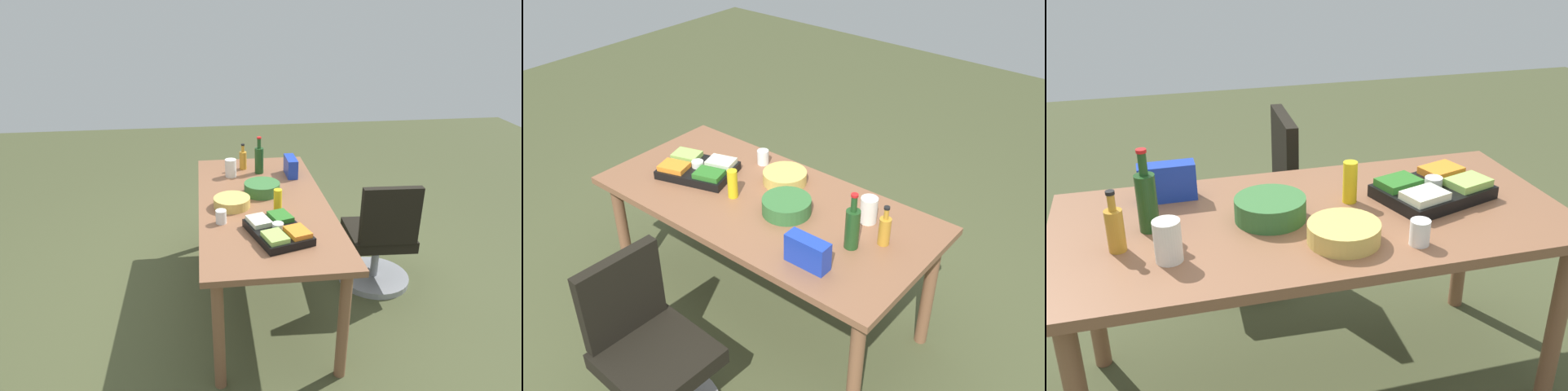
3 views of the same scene
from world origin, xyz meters
TOP-DOWN VIEW (x-y plane):
  - ground_plane at (0.00, 0.00)m, footprint 10.00×10.00m
  - conference_table at (0.00, 0.00)m, footprint 1.92×0.91m
  - office_chair at (0.06, -0.92)m, footprint 0.56×0.56m
  - wine_bottle at (0.60, -0.04)m, footprint 0.09×0.09m
  - salad_bowl at (0.16, -0.01)m, footprint 0.30×0.30m
  - veggie_tray at (-0.50, -0.03)m, footprint 0.49×0.41m
  - mustard_bottle at (-0.17, -0.08)m, footprint 0.07×0.07m
  - mayo_jar at (0.54, 0.20)m, footprint 0.10×0.10m
  - chip_bag_blue at (0.51, -0.29)m, footprint 0.22×0.08m
  - dressing_bottle at (0.71, 0.08)m, footprint 0.06×0.06m
  - paper_cup at (-0.28, 0.31)m, footprint 0.08×0.08m
  - chip_bowl at (-0.04, 0.22)m, footprint 0.31×0.31m

SIDE VIEW (x-z plane):
  - ground_plane at x=0.00m, z-range 0.00..0.00m
  - office_chair at x=0.06m, z-range -0.10..0.81m
  - conference_table at x=0.00m, z-range 0.31..1.11m
  - chip_bowl at x=-0.04m, z-range 0.80..0.87m
  - veggie_tray at x=-0.50m, z-range 0.79..0.88m
  - salad_bowl at x=0.16m, z-range 0.80..0.88m
  - paper_cup at x=-0.28m, z-range 0.80..0.89m
  - mayo_jar at x=0.54m, z-range 0.80..0.94m
  - chip_bag_blue at x=0.51m, z-range 0.80..0.95m
  - dressing_bottle at x=0.71m, z-range 0.77..0.99m
  - mustard_bottle at x=-0.17m, z-range 0.80..0.96m
  - wine_bottle at x=0.60m, z-range 0.76..1.07m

